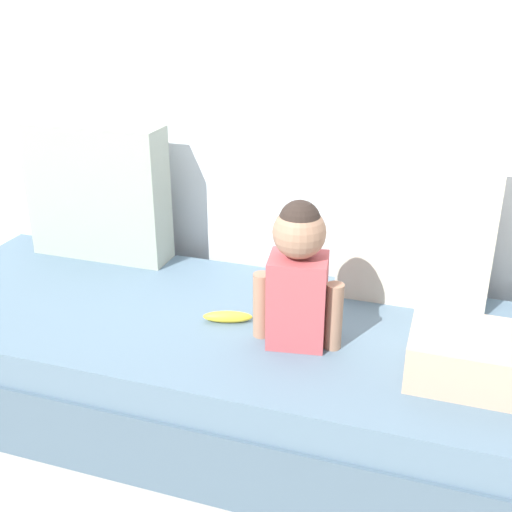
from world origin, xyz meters
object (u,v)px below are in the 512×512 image
(couch, at_px, (214,364))
(folded_blanket, at_px, (479,358))
(banana, at_px, (228,317))
(throw_pillow_left, at_px, (98,192))
(toddler, at_px, (298,273))
(throw_pillow_right, at_px, (416,230))

(couch, height_order, folded_blanket, folded_blanket)
(couch, bearing_deg, banana, -20.13)
(couch, xyz_separation_m, throw_pillow_left, (-0.64, 0.35, 0.48))
(toddler, bearing_deg, banana, 169.76)
(throw_pillow_left, height_order, banana, throw_pillow_left)
(folded_blanket, bearing_deg, throw_pillow_left, 162.92)
(toddler, height_order, banana, toddler)
(banana, bearing_deg, throw_pillow_left, 151.83)
(couch, relative_size, folded_blanket, 5.80)
(toddler, xyz_separation_m, banana, (-0.25, 0.05, -0.22))
(throw_pillow_right, relative_size, banana, 3.16)
(couch, height_order, throw_pillow_left, throw_pillow_left)
(toddler, bearing_deg, couch, 167.63)
(throw_pillow_right, relative_size, toddler, 1.12)
(throw_pillow_right, distance_m, folded_blanket, 0.56)
(folded_blanket, bearing_deg, toddler, 175.63)
(throw_pillow_right, xyz_separation_m, banana, (-0.57, -0.38, -0.25))
(throw_pillow_left, distance_m, banana, 0.84)
(throw_pillow_left, height_order, throw_pillow_right, throw_pillow_left)
(toddler, relative_size, banana, 2.83)
(throw_pillow_right, relative_size, folded_blanket, 1.34)
(throw_pillow_left, height_order, toddler, throw_pillow_left)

